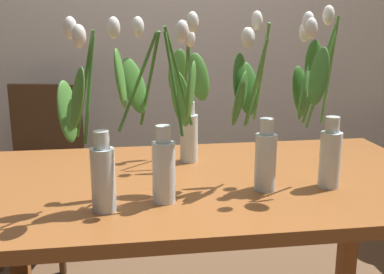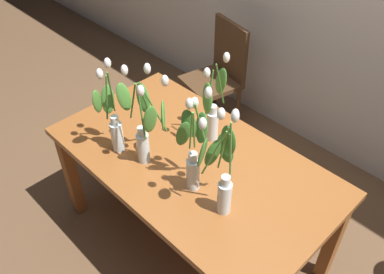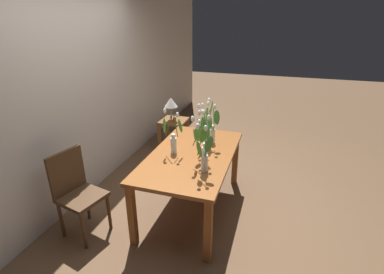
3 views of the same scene
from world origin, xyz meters
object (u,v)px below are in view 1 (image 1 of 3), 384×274
(tulip_vase_0, at_px, (257,125))
(tulip_vase_1, at_px, (94,150))
(tulip_vase_2, at_px, (320,115))
(dining_table, at_px, (209,202))
(dining_chair, at_px, (42,161))
(tulip_vase_4, at_px, (160,123))
(tulip_vase_3, at_px, (188,114))

(tulip_vase_0, distance_m, tulip_vase_1, 0.51)
(tulip_vase_1, bearing_deg, tulip_vase_2, 8.83)
(dining_table, xyz_separation_m, dining_chair, (-0.73, 1.03, -0.12))
(dining_table, xyz_separation_m, tulip_vase_4, (-0.18, -0.17, 0.32))
(tulip_vase_1, distance_m, tulip_vase_4, 0.21)
(dining_table, relative_size, tulip_vase_4, 2.93)
(dining_table, bearing_deg, tulip_vase_1, -146.67)
(tulip_vase_0, distance_m, tulip_vase_3, 0.37)
(tulip_vase_1, xyz_separation_m, tulip_vase_4, (0.19, 0.07, 0.05))
(tulip_vase_0, relative_size, tulip_vase_1, 1.04)
(tulip_vase_0, bearing_deg, tulip_vase_2, -3.94)
(tulip_vase_1, relative_size, tulip_vase_2, 0.94)
(tulip_vase_1, bearing_deg, dining_chair, 106.14)
(tulip_vase_4, relative_size, dining_chair, 0.59)
(tulip_vase_4, bearing_deg, tulip_vase_3, 70.46)
(dining_table, distance_m, tulip_vase_0, 0.34)
(dining_table, relative_size, tulip_vase_2, 2.82)
(dining_table, height_order, dining_chair, dining_chair)
(tulip_vase_0, xyz_separation_m, tulip_vase_2, (0.20, -0.01, 0.03))
(tulip_vase_1, xyz_separation_m, tulip_vase_2, (0.69, 0.11, 0.06))
(tulip_vase_1, height_order, tulip_vase_2, tulip_vase_2)
(tulip_vase_4, xyz_separation_m, dining_chair, (-0.55, 1.20, -0.45))
(dining_table, bearing_deg, tulip_vase_0, -43.03)
(tulip_vase_1, height_order, tulip_vase_4, tulip_vase_4)
(tulip_vase_2, relative_size, tulip_vase_3, 1.09)
(tulip_vase_2, bearing_deg, dining_table, 157.96)
(tulip_vase_4, height_order, dining_chair, tulip_vase_4)
(dining_chair, bearing_deg, tulip_vase_1, -73.86)
(tulip_vase_2, xyz_separation_m, tulip_vase_3, (-0.37, 0.34, -0.05))
(tulip_vase_0, bearing_deg, tulip_vase_1, -166.15)
(dining_table, height_order, tulip_vase_2, tulip_vase_2)
(tulip_vase_0, distance_m, dining_chair, 1.49)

